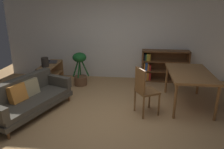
% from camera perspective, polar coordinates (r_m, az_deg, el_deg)
% --- Properties ---
extents(ground_plane, '(8.16, 8.16, 0.00)m').
position_cam_1_polar(ground_plane, '(4.29, -1.49, -12.43)').
color(ground_plane, tan).
extents(back_wall_panel, '(6.80, 0.10, 2.70)m').
position_cam_1_polar(back_wall_panel, '(6.42, 1.68, 10.87)').
color(back_wall_panel, silver).
rests_on(back_wall_panel, ground_plane).
extents(fabric_couch, '(1.36, 1.97, 0.72)m').
position_cam_1_polar(fabric_couch, '(4.80, -21.55, -5.61)').
color(fabric_couch, brown).
rests_on(fabric_couch, ground_plane).
extents(media_console, '(0.37, 1.06, 0.57)m').
position_cam_1_polar(media_console, '(6.34, -15.83, 0.12)').
color(media_console, olive).
rests_on(media_console, ground_plane).
extents(open_laptop, '(0.46, 0.41, 0.07)m').
position_cam_1_polar(open_laptop, '(6.45, -15.86, 3.33)').
color(open_laptop, '#333338').
rests_on(open_laptop, media_console).
extents(desk_speaker, '(0.19, 0.19, 0.25)m').
position_cam_1_polar(desk_speaker, '(6.02, -17.28, 3.14)').
color(desk_speaker, '#2D2823').
rests_on(desk_speaker, media_console).
extents(potted_floor_plant, '(0.44, 0.37, 0.92)m').
position_cam_1_polar(potted_floor_plant, '(5.99, -8.45, 1.64)').
color(potted_floor_plant, brown).
rests_on(potted_floor_plant, ground_plane).
extents(dining_table, '(0.88, 1.41, 0.77)m').
position_cam_1_polar(dining_table, '(4.98, 19.88, -0.25)').
color(dining_table, brown).
rests_on(dining_table, ground_plane).
extents(dining_chair_near, '(0.53, 0.54, 1.00)m').
position_cam_1_polar(dining_chair_near, '(4.39, 8.51, -3.78)').
color(dining_chair_near, brown).
rests_on(dining_chair_near, ground_plane).
extents(bookshelf, '(1.33, 0.32, 0.91)m').
position_cam_1_polar(bookshelf, '(6.46, 12.94, 2.23)').
color(bookshelf, brown).
rests_on(bookshelf, ground_plane).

